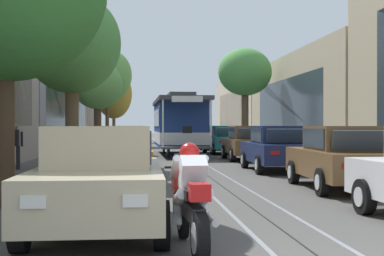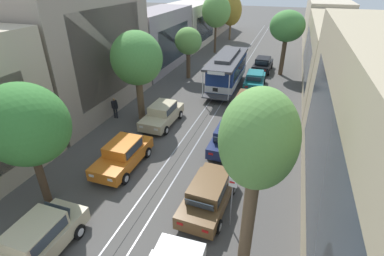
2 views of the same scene
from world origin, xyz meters
TOP-DOWN VIEW (x-y plane):
  - ground_plane at (0.00, 24.91)m, footprint 160.00×160.00m
  - trolley_track_rails at (0.00, 29.14)m, footprint 1.14×70.29m
  - building_facade_left at (-9.68, 26.25)m, footprint 5.61×61.99m
  - building_facade_right at (9.86, 27.55)m, footprint 5.62×61.99m
  - parked_car_beige_near_left at (-2.75, 3.44)m, footprint 2.02×4.37m
  - parked_car_orange_second_left at (-2.73, 9.90)m, footprint 2.01×4.36m
  - parked_car_beige_mid_left at (-2.75, 15.51)m, footprint 2.06×4.39m
  - parked_car_brown_second_right at (2.85, 8.24)m, footprint 2.12×4.41m
  - parked_car_navy_mid_right at (2.62, 13.75)m, footprint 2.04×4.38m
  - parked_car_brown_fourth_right at (2.79, 19.73)m, footprint 2.06×4.39m
  - parked_car_teal_fifth_right at (2.63, 25.57)m, footprint 2.14×4.42m
  - parked_car_black_sixth_right at (2.75, 31.24)m, footprint 2.13×4.42m
  - street_tree_kerb_left_second at (-4.67, 15.89)m, footprint 3.66×3.64m
  - street_tree_kerb_left_mid at (-4.50, 26.31)m, footprint 2.80×2.34m
  - street_tree_kerb_left_fourth at (-4.64, 37.95)m, footprint 3.83×3.60m
  - street_tree_kerb_left_far at (-4.56, 47.42)m, footprint 3.43×3.19m
  - street_tree_kerb_right_second at (4.81, 30.61)m, footprint 3.56×2.91m
  - cable_car_trolley at (0.00, 24.93)m, footprint 2.65×9.15m
  - motorcycle_with_rider at (-1.51, 2.02)m, footprint 0.56×1.99m
  - pedestrian_on_left_pavement at (-6.61, 15.29)m, footprint 0.55×0.36m

SIDE VIEW (x-z plane):
  - ground_plane at x=0.00m, z-range 0.00..0.00m
  - trolley_track_rails at x=0.00m, z-range 0.00..0.01m
  - motorcycle_with_rider at x=-1.51m, z-range -0.04..1.33m
  - parked_car_beige_near_left at x=-2.75m, z-range 0.01..1.59m
  - parked_car_orange_second_left at x=-2.73m, z-range 0.01..1.59m
  - parked_car_beige_mid_left at x=-2.75m, z-range 0.01..1.59m
  - parked_car_brown_second_right at x=2.85m, z-range 0.01..1.59m
  - parked_car_navy_mid_right at x=2.62m, z-range 0.01..1.59m
  - parked_car_brown_fourth_right at x=2.79m, z-range 0.01..1.59m
  - parked_car_teal_fifth_right at x=2.63m, z-range 0.01..1.59m
  - parked_car_black_sixth_right at x=2.75m, z-range 0.01..1.59m
  - pedestrian_on_left_pavement at x=-6.61m, z-range 0.11..1.78m
  - cable_car_trolley at x=0.00m, z-range 0.02..3.30m
  - building_facade_right at x=9.86m, z-range -0.54..7.56m
  - street_tree_kerb_left_mid at x=-4.50m, z-range 1.18..6.42m
  - building_facade_left at x=-9.68m, z-range -1.29..9.26m
  - street_tree_kerb_left_far at x=-4.56m, z-range 1.11..8.06m
  - street_tree_kerb_left_second at x=-4.67m, z-range 1.35..7.94m
  - street_tree_kerb_right_second at x=4.81m, z-range 1.70..8.42m
  - street_tree_kerb_left_fourth at x=-4.64m, z-range 1.67..9.28m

